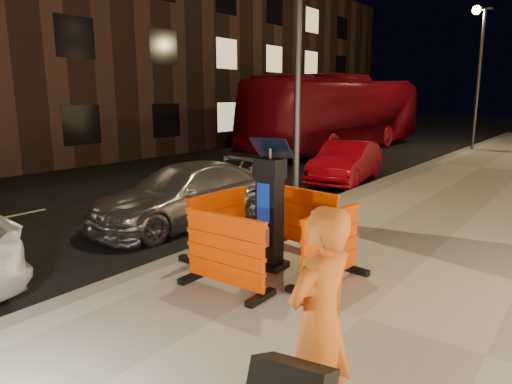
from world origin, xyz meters
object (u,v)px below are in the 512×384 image
Objects in this scene: bus_doubledecker at (340,150)px; man at (319,322)px; barrier_bldgside at (331,248)px; car_red at (346,182)px; barrier_front at (225,253)px; barrier_back at (305,220)px; parking_kiosk at (270,208)px; car_silver at (186,223)px; barrier_kerbside at (218,223)px.

bus_doubledecker is 19.20m from man.
car_red is (-3.33, 7.28, -0.63)m from barrier_bldgside.
barrier_front is 1.00× the size of barrier_back.
parking_kiosk is 1.02m from barrier_front.
barrier_bldgside reaches higher than car_red.
parking_kiosk reaches higher than barrier_front.
parking_kiosk is 16.15m from bus_doubledecker.
barrier_front is 1.00× the size of barrier_bldgside.
barrier_front is at bearing -83.19° from car_red.
car_silver is 2.45× the size of man.
bus_doubledecker is at bearing 117.45° from parking_kiosk.
barrier_back is at bearing 94.14° from parking_kiosk.
barrier_back is 0.10× the size of bus_doubledecker.
parking_kiosk is 1.40× the size of barrier_front.
barrier_bldgside is at bearing -87.86° from barrier_kerbside.
bus_doubledecker is (-4.00, 7.53, 0.00)m from car_red.
barrier_kerbside is 0.30× the size of car_silver.
bus_doubledecker is at bearing 32.48° from barrier_bldgside.
barrier_back and barrier_kerbside have the same top height.
parking_kiosk reaches higher than car_silver.
man reaches higher than barrier_bldgside.
barrier_bldgside is at bearing -144.42° from man.
barrier_front is 1.34m from barrier_kerbside.
barrier_kerbside and barrier_bldgside have the same top height.
bus_doubledecker reaches higher than car_silver.
barrier_kerbside is 2.47m from car_silver.
man is at bearing -147.90° from barrier_bldgside.
barrier_back is 3.97m from man.
car_red is at bearing 89.28° from car_silver.
barrier_bldgside is at bearing -37.86° from barrier_back.
car_red is at bearing 117.77° from barrier_back.
barrier_front is 0.10× the size of bus_doubledecker.
bus_doubledecker reaches higher than barrier_front.
barrier_bldgside is 8.03m from car_red.
car_silver is at bearing 59.99° from barrier_kerbside.
car_silver is 13.96m from bus_doubledecker.
barrier_front is at bearing -31.92° from car_silver.
barrier_bldgside is 0.74× the size of man.
barrier_front is 8.59m from car_red.
car_silver is at bearing 161.00° from parking_kiosk.
barrier_front and barrier_kerbside have the same top height.
barrier_front is 1.34m from barrier_bldgside.
barrier_front is at bearing -82.86° from barrier_back.
parking_kiosk is 1.02m from barrier_back.
parking_kiosk reaches higher than man.
man is at bearing -62.58° from bus_doubledecker.
man reaches higher than car_red.
barrier_front and barrier_back have the same top height.
barrier_back is at bearing -64.14° from bus_doubledecker.
barrier_front is 1.90m from barrier_back.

